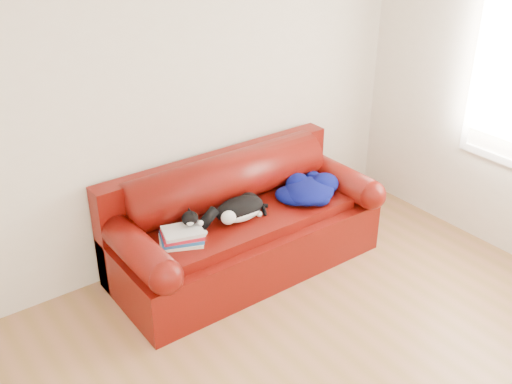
# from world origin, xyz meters

# --- Properties ---
(room_shell) EXTENTS (4.52, 4.02, 2.61)m
(room_shell) POSITION_xyz_m (0.12, 0.02, 1.67)
(room_shell) COLOR beige
(room_shell) RESTS_ON ground
(sofa_base) EXTENTS (2.10, 0.90, 0.50)m
(sofa_base) POSITION_xyz_m (0.37, 1.49, 0.24)
(sofa_base) COLOR #3F0F02
(sofa_base) RESTS_ON ground
(sofa_back) EXTENTS (2.10, 1.01, 0.88)m
(sofa_back) POSITION_xyz_m (0.37, 1.74, 0.54)
(sofa_back) COLOR #3F0F02
(sofa_back) RESTS_ON ground
(book_stack) EXTENTS (0.37, 0.33, 0.10)m
(book_stack) POSITION_xyz_m (-0.24, 1.41, 0.55)
(book_stack) COLOR beige
(book_stack) RESTS_ON sofa_base
(cat) EXTENTS (0.60, 0.32, 0.21)m
(cat) POSITION_xyz_m (0.28, 1.43, 0.58)
(cat) COLOR black
(cat) RESTS_ON sofa_base
(blanket) EXTENTS (0.64, 0.53, 0.17)m
(blanket) POSITION_xyz_m (0.92, 1.39, 0.57)
(blanket) COLOR #020E40
(blanket) RESTS_ON sofa_base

